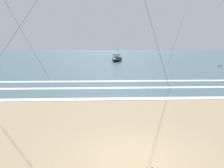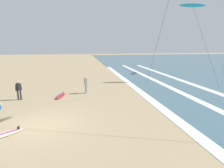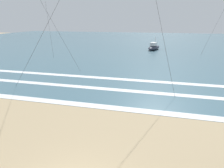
% 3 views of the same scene
% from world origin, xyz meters
% --- Properties ---
extents(ground_plane, '(160.00, 160.00, 0.00)m').
position_xyz_m(ground_plane, '(0.00, 0.00, 0.00)').
color(ground_plane, tan).
extents(ocean_surface, '(140.00, 90.00, 0.01)m').
position_xyz_m(ocean_surface, '(0.00, 52.52, 0.01)').
color(ocean_surface, '#476B7A').
rests_on(ocean_surface, ground).
extents(wave_foam_shoreline, '(55.38, 0.78, 0.01)m').
position_xyz_m(wave_foam_shoreline, '(1.68, 7.92, 0.01)').
color(wave_foam_shoreline, white).
rests_on(wave_foam_shoreline, ocean_surface).
extents(wave_foam_mid_break, '(53.97, 0.73, 0.01)m').
position_xyz_m(wave_foam_mid_break, '(-1.69, 11.66, 0.01)').
color(wave_foam_mid_break, white).
rests_on(wave_foam_mid_break, ocean_surface).
extents(wave_foam_outer_break, '(57.48, 0.81, 0.01)m').
position_xyz_m(wave_foam_outer_break, '(0.45, 14.99, 0.01)').
color(wave_foam_outer_break, white).
rests_on(wave_foam_outer_break, ocean_surface).
extents(offshore_boat, '(3.20, 5.47, 2.70)m').
position_xyz_m(offshore_boat, '(1.92, 37.93, 0.55)').
color(offshore_boat, '#2D3342').
rests_on(offshore_boat, ground).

